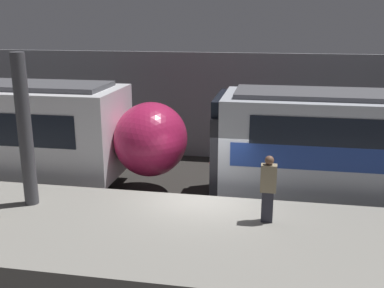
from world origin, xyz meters
name	(u,v)px	position (x,y,z in m)	size (l,w,h in m)	color
ground_plane	(203,229)	(0.00, 0.00, 0.00)	(120.00, 120.00, 0.00)	#282623
platform	(188,251)	(0.00, -2.24, 0.52)	(40.00, 4.47, 1.03)	gray
station_rear_barrier	(229,107)	(0.00, 7.01, 2.24)	(50.00, 0.15, 4.48)	gray
support_pillar_near	(25,131)	(-4.43, -1.37, 3.03)	(0.36, 0.36, 3.99)	#47474C
person_waiting	(268,187)	(1.79, -1.37, 1.92)	(0.38, 0.24, 1.67)	#2D2D38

